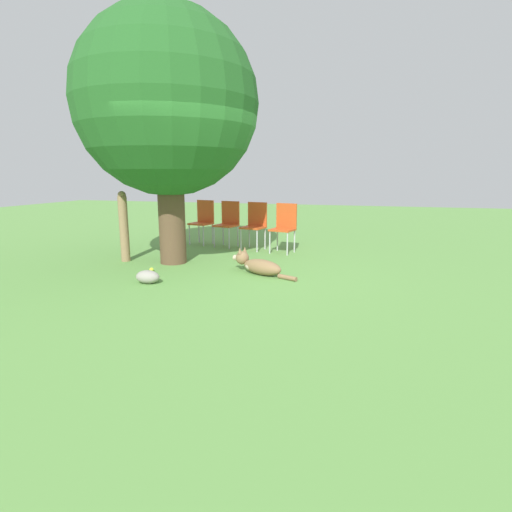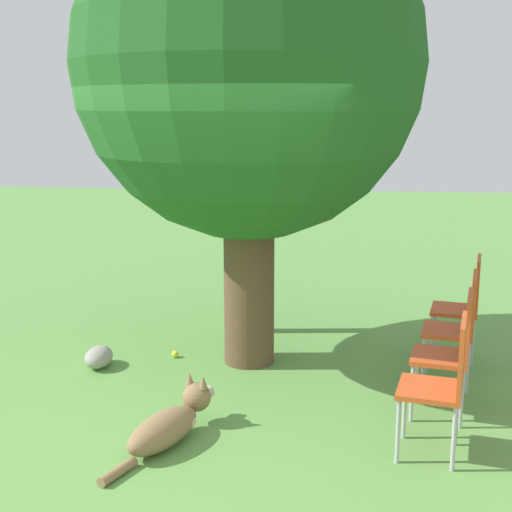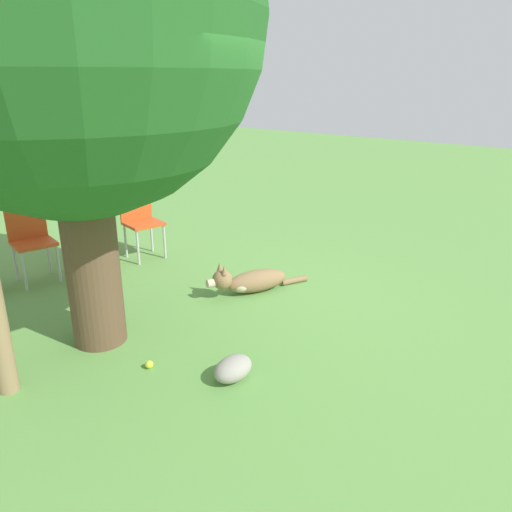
{
  "view_description": "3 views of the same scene",
  "coord_description": "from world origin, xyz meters",
  "px_view_note": "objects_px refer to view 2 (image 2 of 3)",
  "views": [
    {
      "loc": [
        -5.93,
        -2.15,
        1.55
      ],
      "look_at": [
        -0.03,
        -0.47,
        0.3
      ],
      "focal_mm": 28.0,
      "sensor_mm": 36.0,
      "label": 1
    },
    {
      "loc": [
        1.08,
        -5.12,
        2.35
      ],
      "look_at": [
        0.46,
        1.08,
        1.04
      ],
      "focal_mm": 50.0,
      "sensor_mm": 36.0,
      "label": 2
    },
    {
      "loc": [
        -3.25,
        3.43,
        2.27
      ],
      "look_at": [
        0.04,
        -0.64,
        0.38
      ],
      "focal_mm": 35.0,
      "sensor_mm": 36.0,
      "label": 3
    }
  ],
  "objects_px": {
    "red_chair_3": "(465,301)",
    "tennis_ball": "(175,354)",
    "oak_tree": "(249,66)",
    "red_chair_0": "(444,378)",
    "red_chair_2": "(459,321)",
    "fence_post": "(248,273)",
    "dog": "(171,423)",
    "red_chair_1": "(453,346)"
  },
  "relations": [
    {
      "from": "fence_post",
      "to": "red_chair_3",
      "type": "height_order",
      "value": "fence_post"
    },
    {
      "from": "red_chair_2",
      "to": "tennis_ball",
      "type": "relative_size",
      "value": 14.47
    },
    {
      "from": "dog",
      "to": "red_chair_0",
      "type": "distance_m",
      "value": 1.93
    },
    {
      "from": "red_chair_2",
      "to": "tennis_ball",
      "type": "xyz_separation_m",
      "value": [
        -2.54,
        0.41,
        -0.53
      ]
    },
    {
      "from": "dog",
      "to": "red_chair_1",
      "type": "distance_m",
      "value": 2.19
    },
    {
      "from": "fence_post",
      "to": "red_chair_2",
      "type": "relative_size",
      "value": 1.29
    },
    {
      "from": "oak_tree",
      "to": "red_chair_2",
      "type": "distance_m",
      "value": 2.83
    },
    {
      "from": "fence_post",
      "to": "red_chair_3",
      "type": "relative_size",
      "value": 1.29
    },
    {
      "from": "oak_tree",
      "to": "red_chair_2",
      "type": "height_order",
      "value": "oak_tree"
    },
    {
      "from": "red_chair_0",
      "to": "red_chair_2",
      "type": "distance_m",
      "value": 1.36
    },
    {
      "from": "dog",
      "to": "red_chair_2",
      "type": "distance_m",
      "value": 2.6
    },
    {
      "from": "fence_post",
      "to": "red_chair_2",
      "type": "distance_m",
      "value": 2.33
    },
    {
      "from": "oak_tree",
      "to": "tennis_ball",
      "type": "xyz_separation_m",
      "value": [
        -0.71,
        0.03,
        -2.65
      ]
    },
    {
      "from": "red_chair_0",
      "to": "red_chair_2",
      "type": "bearing_deg",
      "value": -91.75
    },
    {
      "from": "dog",
      "to": "red_chair_3",
      "type": "xyz_separation_m",
      "value": [
        2.38,
        1.95,
        0.43
      ]
    },
    {
      "from": "red_chair_1",
      "to": "red_chair_3",
      "type": "relative_size",
      "value": 1.0
    },
    {
      "from": "oak_tree",
      "to": "tennis_ball",
      "type": "distance_m",
      "value": 2.75
    },
    {
      "from": "dog",
      "to": "red_chair_1",
      "type": "relative_size",
      "value": 1.19
    },
    {
      "from": "red_chair_2",
      "to": "fence_post",
      "type": "bearing_deg",
      "value": -21.3
    },
    {
      "from": "oak_tree",
      "to": "red_chair_3",
      "type": "bearing_deg",
      "value": 7.82
    },
    {
      "from": "oak_tree",
      "to": "red_chair_0",
      "type": "xyz_separation_m",
      "value": [
        1.5,
        -1.7,
        -2.12
      ]
    },
    {
      "from": "fence_post",
      "to": "tennis_ball",
      "type": "xyz_separation_m",
      "value": [
        -0.6,
        -0.88,
        -0.61
      ]
    },
    {
      "from": "fence_post",
      "to": "red_chair_1",
      "type": "height_order",
      "value": "fence_post"
    },
    {
      "from": "red_chair_3",
      "to": "tennis_ball",
      "type": "xyz_separation_m",
      "value": [
        -2.71,
        -0.24,
        -0.53
      ]
    },
    {
      "from": "fence_post",
      "to": "dog",
      "type": "bearing_deg",
      "value": -95.97
    },
    {
      "from": "red_chair_0",
      "to": "tennis_ball",
      "type": "height_order",
      "value": "red_chair_0"
    },
    {
      "from": "red_chair_0",
      "to": "oak_tree",
      "type": "bearing_deg",
      "value": -36.27
    },
    {
      "from": "red_chair_1",
      "to": "tennis_ball",
      "type": "distance_m",
      "value": 2.66
    },
    {
      "from": "oak_tree",
      "to": "red_chair_3",
      "type": "xyz_separation_m",
      "value": [
        2.0,
        0.27,
        -2.12
      ]
    },
    {
      "from": "dog",
      "to": "tennis_ball",
      "type": "bearing_deg",
      "value": 35.09
    },
    {
      "from": "red_chair_3",
      "to": "tennis_ball",
      "type": "bearing_deg",
      "value": 17.44
    },
    {
      "from": "red_chair_1",
      "to": "red_chair_3",
      "type": "bearing_deg",
      "value": -91.75
    },
    {
      "from": "dog",
      "to": "fence_post",
      "type": "xyz_separation_m",
      "value": [
        0.27,
        2.58,
        0.5
      ]
    },
    {
      "from": "oak_tree",
      "to": "red_chair_2",
      "type": "xyz_separation_m",
      "value": [
        1.83,
        -0.38,
        -2.12
      ]
    },
    {
      "from": "oak_tree",
      "to": "red_chair_2",
      "type": "relative_size",
      "value": 4.31
    },
    {
      "from": "fence_post",
      "to": "red_chair_2",
      "type": "bearing_deg",
      "value": -33.58
    },
    {
      "from": "fence_post",
      "to": "red_chair_3",
      "type": "bearing_deg",
      "value": -16.67
    },
    {
      "from": "dog",
      "to": "red_chair_0",
      "type": "bearing_deg",
      "value": -66.72
    },
    {
      "from": "red_chair_1",
      "to": "tennis_ball",
      "type": "bearing_deg",
      "value": -11.98
    },
    {
      "from": "dog",
      "to": "red_chair_1",
      "type": "height_order",
      "value": "red_chair_1"
    },
    {
      "from": "dog",
      "to": "fence_post",
      "type": "distance_m",
      "value": 2.64
    },
    {
      "from": "red_chair_2",
      "to": "red_chair_3",
      "type": "distance_m",
      "value": 0.68
    }
  ]
}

